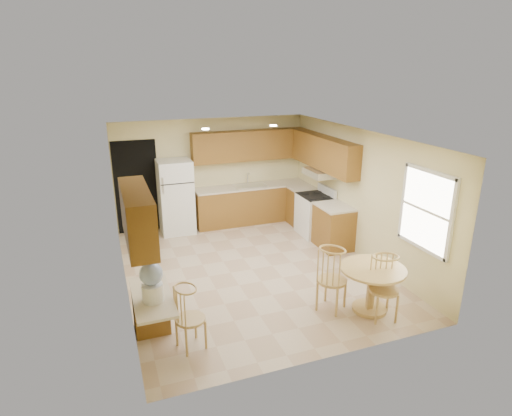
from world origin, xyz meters
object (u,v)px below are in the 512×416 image
object	(u,v)px
refrigerator	(176,197)
water_crock	(152,281)
chair_table_a	(336,275)
dining_table	(372,283)
chair_table_b	(389,285)
stove	(315,214)
chair_desk	(191,315)

from	to	relation	value
refrigerator	water_crock	distance (m)	4.37
refrigerator	chair_table_a	bearing A→B (deg)	-68.58
dining_table	chair_table_b	bearing A→B (deg)	-81.44
refrigerator	water_crock	bearing A→B (deg)	-103.93
refrigerator	stove	bearing A→B (deg)	-22.99
stove	water_crock	size ratio (longest dim) A/B	1.77
dining_table	chair_desk	xyz separation A→B (m)	(-2.80, -0.03, 0.07)
refrigerator	chair_table_b	bearing A→B (deg)	-64.37
refrigerator	chair_table_b	size ratio (longest dim) A/B	1.69
stove	chair_table_a	bearing A→B (deg)	-112.24
stove	dining_table	distance (m)	3.21
stove	chair_desk	bearing A→B (deg)	-137.62
stove	dining_table	xyz separation A→B (m)	(-0.67, -3.14, 0.01)
water_crock	chair_desk	bearing A→B (deg)	-19.23
refrigerator	water_crock	size ratio (longest dim) A/B	2.71
dining_table	chair_desk	world-z (taller)	chair_desk
refrigerator	dining_table	size ratio (longest dim) A/B	1.69
dining_table	water_crock	bearing A→B (deg)	177.75
refrigerator	water_crock	xyz separation A→B (m)	(-1.05, -4.23, 0.21)
refrigerator	chair_table_a	size ratio (longest dim) A/B	1.61
chair_desk	refrigerator	bearing A→B (deg)	156.53
chair_table_b	chair_desk	distance (m)	2.87
refrigerator	dining_table	world-z (taller)	refrigerator
chair_table_a	water_crock	xyz separation A→B (m)	(-2.70, -0.02, 0.42)
chair_desk	chair_table_a	bearing A→B (deg)	78.88
refrigerator	dining_table	distance (m)	4.90
chair_table_b	water_crock	size ratio (longest dim) A/B	1.61
stove	chair_table_a	size ratio (longest dim) A/B	1.05
stove	chair_desk	xyz separation A→B (m)	(-3.47, -3.17, 0.08)
chair_table_b	chair_desk	size ratio (longest dim) A/B	1.09
refrigerator	water_crock	world-z (taller)	refrigerator
chair_table_a	dining_table	bearing A→B (deg)	37.89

